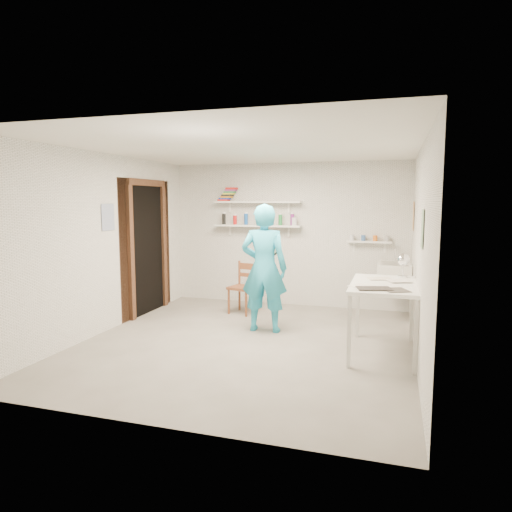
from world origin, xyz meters
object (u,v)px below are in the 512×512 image
(wooden_chair, at_px, (243,288))
(work_table, at_px, (383,319))
(belfast_sink, at_px, (394,273))
(desk_lamp, at_px, (403,260))
(man, at_px, (264,268))
(wall_clock, at_px, (269,245))

(wooden_chair, relative_size, work_table, 0.66)
(belfast_sink, xyz_separation_m, work_table, (-0.11, -1.63, -0.29))
(belfast_sink, xyz_separation_m, desk_lamp, (0.10, -1.13, 0.35))
(belfast_sink, distance_m, wooden_chair, 2.31)
(wooden_chair, height_order, desk_lamp, desk_lamp)
(wooden_chair, bearing_deg, man, -40.43)
(belfast_sink, xyz_separation_m, wall_clock, (-1.67, -0.91, 0.45))
(belfast_sink, distance_m, desk_lamp, 1.19)
(work_table, height_order, desk_lamp, desk_lamp)
(desk_lamp, bearing_deg, work_table, -112.42)
(man, bearing_deg, work_table, 159.00)
(wall_clock, xyz_separation_m, wooden_chair, (-0.60, 0.62, -0.74))
(wall_clock, height_order, work_table, wall_clock)
(man, height_order, wooden_chair, man)
(man, relative_size, desk_lamp, 11.13)
(man, distance_m, desk_lamp, 1.79)
(man, relative_size, wooden_chair, 2.11)
(belfast_sink, relative_size, wooden_chair, 0.73)
(wall_clock, bearing_deg, wooden_chair, 130.65)
(work_table, bearing_deg, belfast_sink, 86.13)
(belfast_sink, height_order, wall_clock, wall_clock)
(belfast_sink, bearing_deg, work_table, -93.87)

